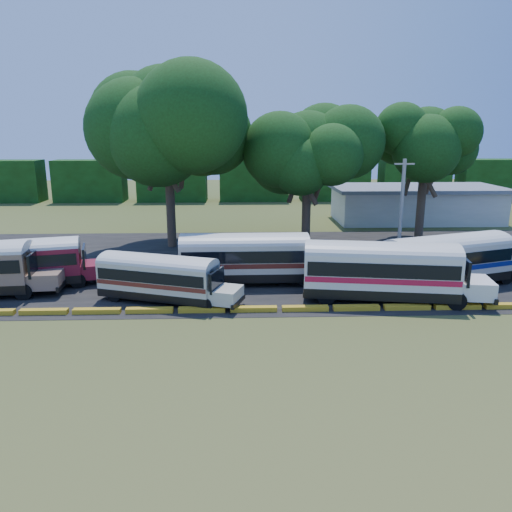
{
  "coord_description": "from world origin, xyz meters",
  "views": [
    {
      "loc": [
        -2.34,
        -26.23,
        10.24
      ],
      "look_at": [
        -1.19,
        6.0,
        2.06
      ],
      "focal_mm": 35.0,
      "sensor_mm": 36.0,
      "label": 1
    }
  ],
  "objects_px": {
    "tree_west": "(167,118)",
    "bus_cream_west": "(161,276)",
    "bus_white_red": "(384,268)",
    "bus_red": "(19,261)"
  },
  "relations": [
    {
      "from": "tree_west",
      "to": "bus_cream_west",
      "type": "bearing_deg",
      "value": -85.13
    },
    {
      "from": "bus_white_red",
      "to": "bus_red",
      "type": "bearing_deg",
      "value": -179.07
    },
    {
      "from": "bus_cream_west",
      "to": "tree_west",
      "type": "xyz_separation_m",
      "value": [
        -1.28,
        15.05,
        9.6
      ]
    },
    {
      "from": "bus_red",
      "to": "tree_west",
      "type": "relative_size",
      "value": 0.66
    },
    {
      "from": "bus_red",
      "to": "tree_west",
      "type": "distance_m",
      "value": 17.45
    },
    {
      "from": "bus_cream_west",
      "to": "tree_west",
      "type": "height_order",
      "value": "tree_west"
    },
    {
      "from": "bus_cream_west",
      "to": "bus_white_red",
      "type": "bearing_deg",
      "value": 17.75
    },
    {
      "from": "bus_cream_west",
      "to": "tree_west",
      "type": "bearing_deg",
      "value": 114.05
    },
    {
      "from": "bus_white_red",
      "to": "tree_west",
      "type": "xyz_separation_m",
      "value": [
        -14.85,
        15.39,
        9.17
      ]
    },
    {
      "from": "bus_white_red",
      "to": "tree_west",
      "type": "bearing_deg",
      "value": 143.05
    }
  ]
}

